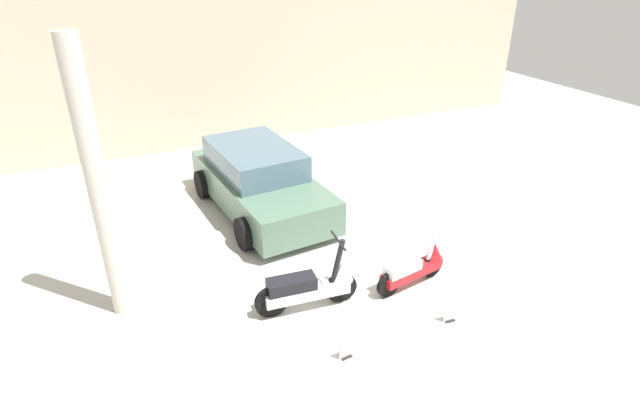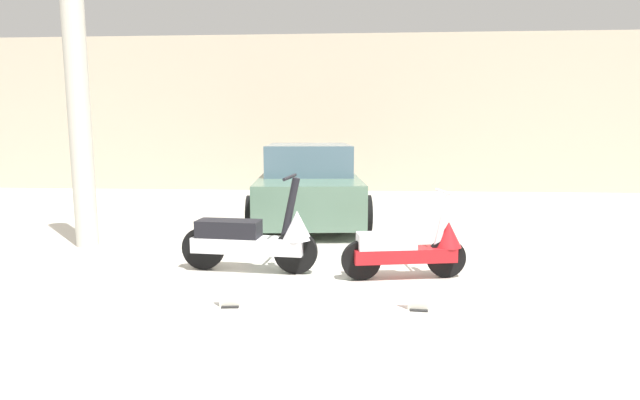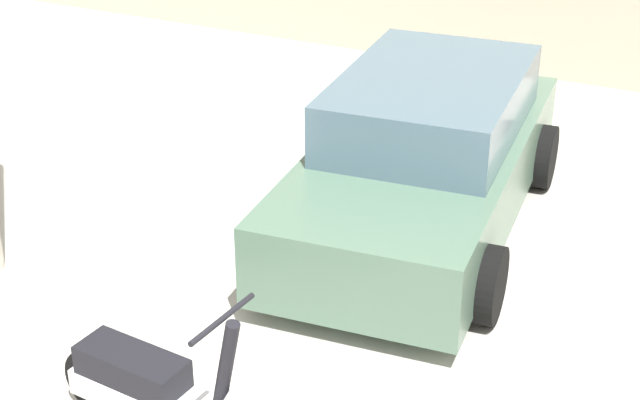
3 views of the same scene
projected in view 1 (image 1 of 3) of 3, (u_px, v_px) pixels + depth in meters
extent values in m
plane|color=beige|center=(387.00, 317.00, 7.40)|extent=(28.00, 28.00, 0.00)
cube|color=beige|center=(227.00, 70.00, 13.36)|extent=(19.60, 0.12, 4.04)
cylinder|color=black|center=(341.00, 287.00, 7.64)|extent=(0.50, 0.13, 0.49)
cylinder|color=black|center=(271.00, 302.00, 7.32)|extent=(0.50, 0.13, 0.49)
cube|color=silver|center=(307.00, 291.00, 7.46)|extent=(1.31, 0.42, 0.17)
cube|color=black|center=(292.00, 284.00, 7.31)|extent=(0.75, 0.36, 0.19)
cylinder|color=black|center=(338.00, 261.00, 7.40)|extent=(0.23, 0.11, 0.70)
cylinder|color=black|center=(338.00, 240.00, 7.25)|extent=(0.09, 0.57, 0.03)
cone|color=silver|center=(342.00, 270.00, 7.51)|extent=(0.36, 0.36, 0.32)
cylinder|color=black|center=(432.00, 265.00, 8.25)|extent=(0.43, 0.15, 0.43)
cylinder|color=black|center=(389.00, 284.00, 7.77)|extent=(0.43, 0.15, 0.43)
cube|color=#B2191E|center=(411.00, 271.00, 7.99)|extent=(1.15, 0.45, 0.15)
cube|color=white|center=(403.00, 267.00, 7.81)|extent=(0.66, 0.35, 0.17)
cylinder|color=white|center=(433.00, 244.00, 8.03)|extent=(0.21, 0.11, 0.61)
cylinder|color=white|center=(434.00, 227.00, 7.90)|extent=(0.11, 0.49, 0.03)
cone|color=#B2191E|center=(434.00, 251.00, 8.14)|extent=(0.33, 0.33, 0.28)
cube|color=#51705B|center=(261.00, 188.00, 10.25)|extent=(2.01, 4.10, 0.66)
cube|color=slate|center=(254.00, 158.00, 10.17)|extent=(1.65, 2.35, 0.52)
cylinder|color=black|center=(327.00, 211.00, 9.76)|extent=(0.26, 0.62, 0.60)
cylinder|color=black|center=(245.00, 233.00, 9.00)|extent=(0.26, 0.62, 0.60)
cylinder|color=black|center=(274.00, 169.00, 11.68)|extent=(0.26, 0.62, 0.60)
cylinder|color=black|center=(202.00, 184.00, 10.92)|extent=(0.26, 0.62, 0.60)
cube|color=black|center=(345.00, 356.00, 6.67)|extent=(0.17, 0.14, 0.01)
cube|color=silver|center=(346.00, 349.00, 6.62)|extent=(0.20, 0.05, 0.26)
cube|color=black|center=(449.00, 320.00, 7.33)|extent=(0.17, 0.13, 0.01)
cube|color=silver|center=(450.00, 313.00, 7.28)|extent=(0.20, 0.05, 0.26)
cylinder|color=beige|center=(99.00, 188.00, 6.67)|extent=(0.30, 0.30, 4.04)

